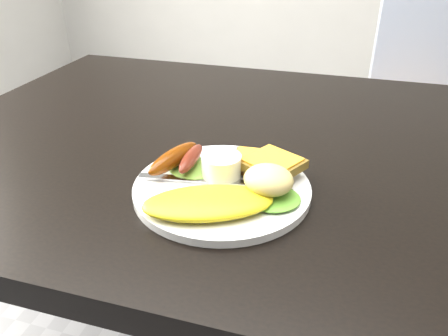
{
  "coord_description": "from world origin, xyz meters",
  "views": [
    {
      "loc": [
        0.11,
        -0.66,
        1.07
      ],
      "look_at": [
        -0.04,
        -0.17,
        0.78
      ],
      "focal_mm": 35.0,
      "sensor_mm": 36.0,
      "label": 1
    }
  ],
  "objects_px": {
    "dining_chair": "(415,102)",
    "person": "(338,77)",
    "plate": "(222,188)",
    "dining_table": "(272,151)"
  },
  "relations": [
    {
      "from": "dining_chair",
      "to": "plate",
      "type": "bearing_deg",
      "value": -119.74
    },
    {
      "from": "dining_chair",
      "to": "person",
      "type": "height_order",
      "value": "person"
    },
    {
      "from": "dining_chair",
      "to": "person",
      "type": "xyz_separation_m",
      "value": [
        -0.29,
        -0.54,
        0.24
      ]
    },
    {
      "from": "dining_chair",
      "to": "person",
      "type": "distance_m",
      "value": 0.66
    },
    {
      "from": "dining_table",
      "to": "person",
      "type": "bearing_deg",
      "value": 82.41
    },
    {
      "from": "dining_chair",
      "to": "plate",
      "type": "xyz_separation_m",
      "value": [
        -0.41,
        -1.31,
        0.31
      ]
    },
    {
      "from": "dining_chair",
      "to": "plate",
      "type": "height_order",
      "value": "plate"
    },
    {
      "from": "dining_table",
      "to": "person",
      "type": "distance_m",
      "value": 0.59
    },
    {
      "from": "dining_table",
      "to": "plate",
      "type": "height_order",
      "value": "plate"
    },
    {
      "from": "dining_table",
      "to": "dining_chair",
      "type": "height_order",
      "value": "dining_table"
    }
  ]
}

